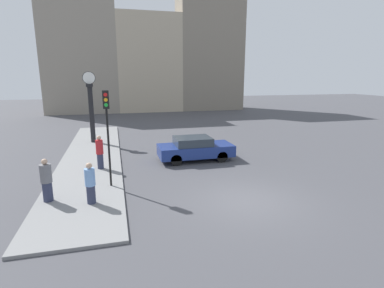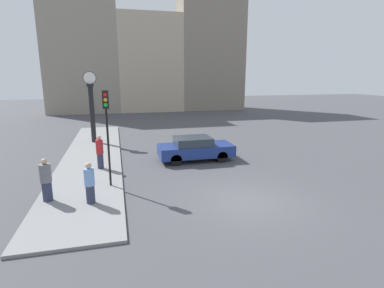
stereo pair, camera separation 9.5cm
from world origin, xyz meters
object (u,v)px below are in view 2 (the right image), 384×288
Objects in this scene: street_clock at (92,108)px; pedestrian_blue_stripe at (90,183)px; traffic_light_near at (107,119)px; pedestrian_grey_jacket at (46,180)px; sedan_car at (195,148)px; pedestrian_red_top at (100,152)px.

pedestrian_blue_stripe is (0.56, -11.36, -1.67)m from street_clock.
traffic_light_near reaches higher than pedestrian_grey_jacket.
sedan_car is 8.85m from street_clock.
street_clock is 2.88× the size of pedestrian_red_top.
street_clock is 2.98× the size of pedestrian_grey_jacket.
pedestrian_blue_stripe is (-5.48, -5.17, 0.19)m from sedan_car.
pedestrian_red_top reaches higher than pedestrian_blue_stripe.
traffic_light_near reaches higher than pedestrian_red_top.
street_clock reaches higher than sedan_car.
pedestrian_grey_jacket is at bearing -154.70° from traffic_light_near.
street_clock is 10.89m from pedestrian_grey_jacket.
pedestrian_red_top is 1.10× the size of pedestrian_blue_stripe.
traffic_light_near is (-4.77, -3.42, 2.36)m from sedan_car.
pedestrian_grey_jacket is (-1.63, 0.64, 0.04)m from pedestrian_blue_stripe.
pedestrian_blue_stripe is at bearing -112.20° from traffic_light_near.
traffic_light_near is at bearing 25.30° from pedestrian_grey_jacket.
pedestrian_grey_jacket reaches higher than sedan_car.
pedestrian_grey_jacket is (-2.35, -1.11, -2.13)m from traffic_light_near.
traffic_light_near is 0.82× the size of street_clock.
pedestrian_grey_jacket is (-1.07, -10.72, -1.62)m from street_clock.
pedestrian_red_top is (0.74, -6.87, -1.58)m from street_clock.
street_clock reaches higher than pedestrian_red_top.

